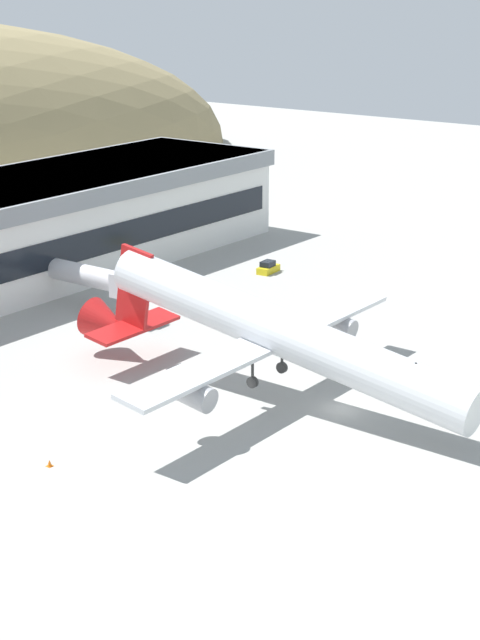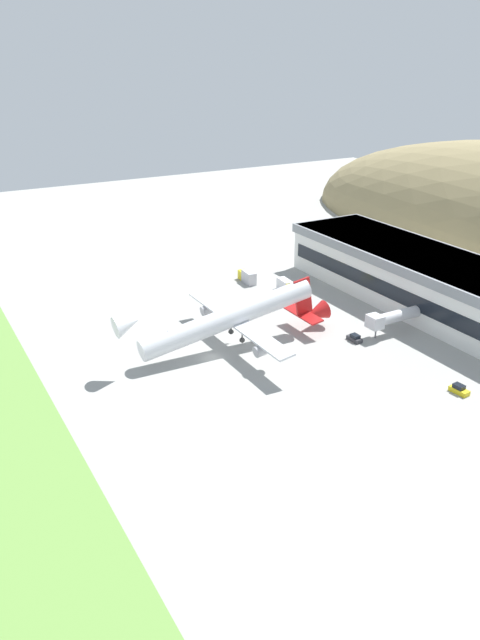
# 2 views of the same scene
# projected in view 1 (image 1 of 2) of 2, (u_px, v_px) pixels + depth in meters

# --- Properties ---
(ground_plane) EXTENTS (381.48, 381.48, 0.00)m
(ground_plane) POSITION_uv_depth(u_px,v_px,m) (342.00, 410.00, 100.00)
(ground_plane) COLOR #9E9E99
(jetway_0) EXTENTS (3.38, 13.58, 5.43)m
(jetway_0) POSITION_uv_depth(u_px,v_px,m) (100.00, 278.00, 128.39)
(jetway_0) COLOR silver
(jetway_0) RESTS_ON ground_plane
(cargo_airplane) EXTENTS (39.13, 49.97, 12.03)m
(cargo_airplane) POSITION_uv_depth(u_px,v_px,m) (276.00, 334.00, 99.90)
(cargo_airplane) COLOR silver
(service_car_0) EXTENTS (3.64, 1.77, 1.57)m
(service_car_0) POSITION_uv_depth(u_px,v_px,m) (151.00, 321.00, 123.55)
(service_car_0) COLOR #333338
(service_car_0) RESTS_ON ground_plane
(service_car_1) EXTENTS (3.80, 2.02, 1.66)m
(service_car_1) POSITION_uv_depth(u_px,v_px,m) (268.00, 268.00, 145.62)
(service_car_1) COLOR gold
(service_car_1) RESTS_ON ground_plane
(traffic_cone_0) EXTENTS (0.52, 0.52, 0.58)m
(traffic_cone_0) POSITION_uv_depth(u_px,v_px,m) (50.00, 463.00, 88.41)
(traffic_cone_0) COLOR orange
(traffic_cone_0) RESTS_ON ground_plane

